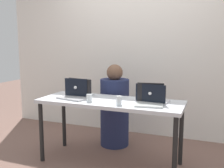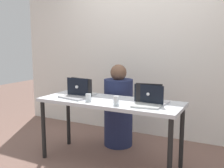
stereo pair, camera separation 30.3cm
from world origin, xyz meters
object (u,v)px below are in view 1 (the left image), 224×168
(laptop_back_left, at_px, (79,92))
(laptop_front_left, at_px, (76,94))
(laptop_back_right, at_px, (152,98))
(water_glass_left, at_px, (89,99))
(person_at_center, at_px, (115,110))
(laptop_front_right, at_px, (150,100))
(water_glass_right, at_px, (119,101))

(laptop_back_left, distance_m, laptop_front_left, 0.11)
(laptop_back_right, distance_m, water_glass_left, 0.70)
(person_at_center, distance_m, laptop_front_right, 0.92)
(laptop_back_right, distance_m, laptop_back_left, 0.92)
(laptop_back_left, relative_size, water_glass_left, 3.50)
(laptop_front_left, bearing_deg, laptop_back_right, 19.16)
(water_glass_right, bearing_deg, person_at_center, 113.93)
(laptop_front_right, relative_size, water_glass_left, 3.66)
(person_at_center, height_order, water_glass_left, person_at_center)
(water_glass_left, bearing_deg, laptop_front_right, 9.37)
(person_at_center, relative_size, laptop_front_left, 2.88)
(laptop_back_right, distance_m, laptop_front_left, 0.91)
(person_at_center, bearing_deg, laptop_front_right, 145.35)
(laptop_back_right, xyz_separation_m, water_glass_left, (-0.66, -0.23, -0.01))
(water_glass_left, bearing_deg, laptop_front_left, 152.39)
(laptop_front_right, height_order, water_glass_right, laptop_front_right)
(laptop_front_right, xyz_separation_m, laptop_front_left, (-0.90, 0.02, 0.00))
(laptop_front_left, bearing_deg, person_at_center, 77.09)
(laptop_front_left, height_order, water_glass_right, laptop_front_left)
(laptop_back_right, relative_size, laptop_front_right, 1.12)
(person_at_center, xyz_separation_m, water_glass_right, (0.33, -0.74, 0.30))
(laptop_back_left, distance_m, water_glass_right, 0.68)
(water_glass_right, bearing_deg, water_glass_left, 175.47)
(laptop_front_right, bearing_deg, laptop_back_right, 82.05)
(water_glass_left, bearing_deg, laptop_back_right, 19.41)
(laptop_front_right, height_order, laptop_back_left, laptop_back_left)
(laptop_front_left, bearing_deg, laptop_back_left, 112.09)
(laptop_back_right, bearing_deg, person_at_center, -32.41)
(person_at_center, distance_m, laptop_back_right, 0.84)
(laptop_front_left, bearing_deg, laptop_front_right, 11.32)
(laptop_back_left, distance_m, water_glass_left, 0.35)
(laptop_front_right, bearing_deg, water_glass_right, -162.96)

